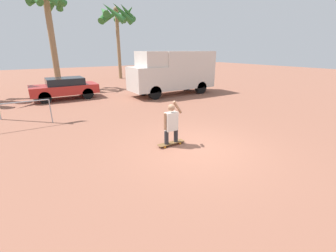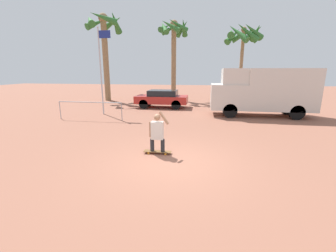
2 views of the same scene
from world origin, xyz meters
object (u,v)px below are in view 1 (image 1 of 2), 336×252
at_px(camper_van, 174,71).
at_px(parked_car_red, 65,87).
at_px(skateboard, 171,143).
at_px(palm_tree_center_background, 47,10).
at_px(person_skateboarder, 171,122).
at_px(palm_tree_near_van, 117,16).

bearing_deg(camper_van, parked_car_red, 161.02).
bearing_deg(skateboard, palm_tree_center_background, 95.70).
bearing_deg(person_skateboarder, palm_tree_near_van, 73.82).
bearing_deg(camper_van, palm_tree_near_van, 88.68).
bearing_deg(palm_tree_near_van, skateboard, -106.18).
bearing_deg(palm_tree_center_background, person_skateboarder, -84.31).
bearing_deg(parked_car_red, camper_van, -18.98).
xyz_separation_m(parked_car_red, palm_tree_near_van, (7.18, 8.72, 5.68)).
relative_size(person_skateboarder, parked_car_red, 0.36).
bearing_deg(palm_tree_near_van, parked_car_red, -129.45).
xyz_separation_m(skateboard, parked_car_red, (-1.72, 10.08, 0.67)).
relative_size(parked_car_red, palm_tree_near_van, 0.53).
bearing_deg(palm_tree_center_background, palm_tree_near_van, 29.08).
height_order(camper_van, palm_tree_center_background, palm_tree_center_background).
distance_m(parked_car_red, palm_tree_near_van, 12.64).
xyz_separation_m(skateboard, palm_tree_near_van, (5.46, 18.80, 6.35)).
bearing_deg(palm_tree_near_van, palm_tree_center_background, -150.92).
relative_size(parked_car_red, palm_tree_center_background, 0.54).
distance_m(person_skateboarder, palm_tree_center_background, 15.85).
height_order(person_skateboarder, palm_tree_center_background, palm_tree_center_background).
bearing_deg(parked_car_red, skateboard, -80.32).
height_order(parked_car_red, palm_tree_center_background, palm_tree_center_background).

